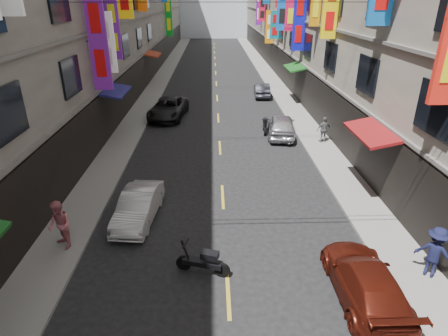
{
  "coord_description": "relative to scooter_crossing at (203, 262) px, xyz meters",
  "views": [
    {
      "loc": [
        -0.39,
        3.27,
        8.18
      ],
      "look_at": [
        -0.15,
        11.16,
        4.55
      ],
      "focal_mm": 30.0,
      "sensor_mm": 36.0,
      "label": 1
    }
  ],
  "objects": [
    {
      "name": "pedestrian_rnear",
      "position": [
        7.17,
        -0.45,
        0.55
      ],
      "size": [
        1.23,
        1.18,
        1.74
      ],
      "primitive_type": "imported",
      "rotation": [
        0.0,
        0.0,
        2.43
      ],
      "color": "#121533",
      "rests_on": "sidewalk_right"
    },
    {
      "name": "car_right_near",
      "position": [
        4.76,
        -1.26,
        0.18
      ],
      "size": [
        1.74,
        4.27,
        1.24
      ],
      "primitive_type": "imported",
      "rotation": [
        0.0,
        0.0,
        3.14
      ],
      "color": "#5F1B10",
      "rests_on": "ground"
    },
    {
      "name": "scooter_crossing",
      "position": [
        0.0,
        0.0,
        0.0
      ],
      "size": [
        1.76,
        0.74,
        1.14
      ],
      "rotation": [
        0.0,
        0.0,
        1.27
      ],
      "color": "black",
      "rests_on": "ground"
    },
    {
      "name": "car_right_mid",
      "position": [
        4.73,
        13.04,
        0.27
      ],
      "size": [
        2.25,
        4.36,
        1.42
      ],
      "primitive_type": "imported",
      "rotation": [
        0.0,
        0.0,
        3.0
      ],
      "color": "silver",
      "rests_on": "ground"
    },
    {
      "name": "car_left_far",
      "position": [
        -2.92,
        17.31,
        0.26
      ],
      "size": [
        2.9,
        5.27,
        1.4
      ],
      "primitive_type": "imported",
      "rotation": [
        0.0,
        0.0,
        -0.12
      ],
      "color": "black",
      "rests_on": "ground"
    },
    {
      "name": "lane_markings",
      "position": [
        0.76,
        26.08,
        -0.44
      ],
      "size": [
        0.12,
        80.2,
        0.01
      ],
      "color": "gold",
      "rests_on": "ground"
    },
    {
      "name": "pedestrian_rfar",
      "position": [
        7.03,
        11.57,
        0.46
      ],
      "size": [
        1.02,
        0.74,
        1.57
      ],
      "primitive_type": "imported",
      "rotation": [
        0.0,
        0.0,
        3.39
      ],
      "color": "#5C5C5F",
      "rests_on": "sidewalk_right"
    },
    {
      "name": "scooter_far_right",
      "position": [
        3.8,
        13.81,
        0.0
      ],
      "size": [
        0.55,
        1.8,
        1.14
      ],
      "rotation": [
        0.0,
        0.0,
        3.02
      ],
      "color": "black",
      "rests_on": "ground"
    },
    {
      "name": "pedestrian_lfar",
      "position": [
        -4.96,
        1.38,
        0.58
      ],
      "size": [
        1.03,
        1.05,
        1.8
      ],
      "primitive_type": "imported",
      "rotation": [
        0.0,
        0.0,
        -0.84
      ],
      "color": "#C3676F",
      "rests_on": "sidewalk_left"
    },
    {
      "name": "street_awnings",
      "position": [
        -0.5,
        13.08,
        2.56
      ],
      "size": [
        13.99,
        35.2,
        0.41
      ],
      "color": "#16531A",
      "rests_on": "ground"
    },
    {
      "name": "sidewalk_left",
      "position": [
        -5.24,
        29.08,
        -0.38
      ],
      "size": [
        2.0,
        90.0,
        0.12
      ],
      "primitive_type": "cube",
      "color": "slate",
      "rests_on": "ground"
    },
    {
      "name": "car_right_far",
      "position": [
        4.76,
        23.48,
        0.16
      ],
      "size": [
        1.45,
        3.71,
        1.2
      ],
      "primitive_type": "imported",
      "rotation": [
        0.0,
        0.0,
        3.09
      ],
      "color": "#282930",
      "rests_on": "ground"
    },
    {
      "name": "car_left_mid",
      "position": [
        -2.64,
        3.3,
        0.17
      ],
      "size": [
        1.65,
        3.81,
        1.22
      ],
      "primitive_type": "imported",
      "rotation": [
        0.0,
        0.0,
        -0.1
      ],
      "color": "silver",
      "rests_on": "ground"
    },
    {
      "name": "sidewalk_right",
      "position": [
        6.76,
        29.08,
        -0.38
      ],
      "size": [
        2.0,
        90.0,
        0.12
      ],
      "primitive_type": "cube",
      "color": "slate",
      "rests_on": "ground"
    }
  ]
}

